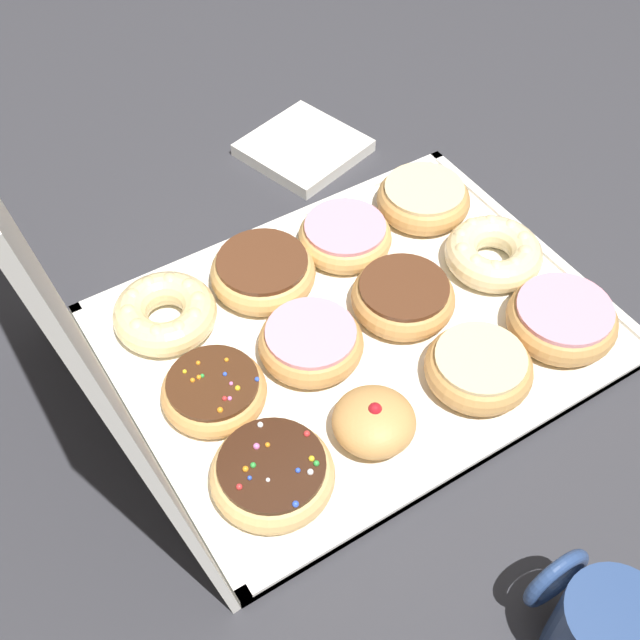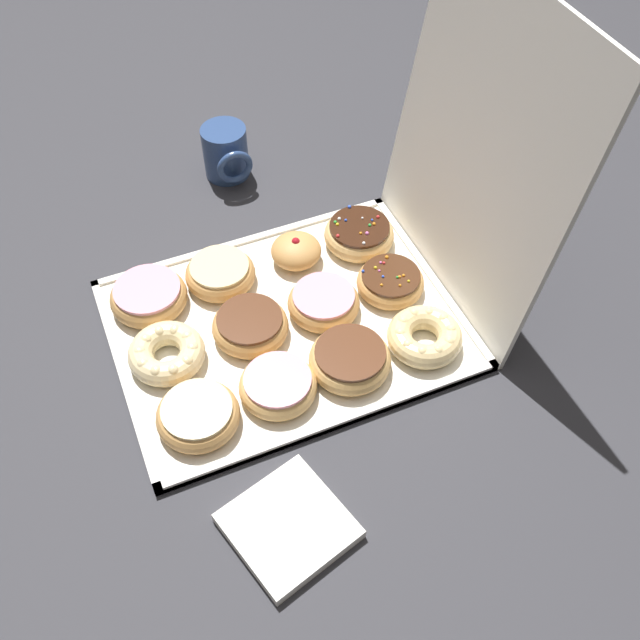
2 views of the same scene
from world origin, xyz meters
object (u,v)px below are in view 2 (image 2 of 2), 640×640
at_px(chocolate_frosted_donut_4, 251,328).
at_px(jelly_filled_donut_6, 296,251).
at_px(cruller_donut_11, 425,336).
at_px(pink_frosted_donut_0, 149,296).
at_px(napkin_stack, 288,526).
at_px(glazed_ring_donut_3, 220,273).
at_px(pink_frosted_donut_5, 278,385).
at_px(pink_frosted_donut_7, 324,303).
at_px(glazed_ring_donut_2, 198,415).
at_px(coffee_mug, 226,152).
at_px(donut_box, 285,325).
at_px(sprinkle_donut_10, 390,281).
at_px(chocolate_frosted_donut_8, 350,359).
at_px(sprinkle_donut_9, 359,234).
at_px(cruller_donut_1, 167,354).

distance_m(chocolate_frosted_donut_4, jelly_filled_donut_6, 0.17).
relative_size(chocolate_frosted_donut_4, cruller_donut_11, 1.02).
height_order(pink_frosted_donut_0, napkin_stack, pink_frosted_donut_0).
xyz_separation_m(glazed_ring_donut_3, pink_frosted_donut_5, (0.24, 0.01, -0.00)).
bearing_deg(napkin_stack, chocolate_frosted_donut_4, 168.84).
bearing_deg(pink_frosted_donut_7, glazed_ring_donut_2, -63.33).
bearing_deg(coffee_mug, napkin_stack, -12.32).
xyz_separation_m(chocolate_frosted_donut_4, pink_frosted_donut_5, (0.11, -0.00, -0.00)).
xyz_separation_m(jelly_filled_donut_6, coffee_mug, (-0.27, -0.03, 0.02)).
bearing_deg(donut_box, pink_frosted_donut_0, -122.93).
bearing_deg(chocolate_frosted_donut_4, pink_frosted_donut_5, -0.05).
xyz_separation_m(sprinkle_donut_10, coffee_mug, (-0.39, -0.14, 0.02)).
bearing_deg(glazed_ring_donut_3, pink_frosted_donut_0, -88.47).
relative_size(glazed_ring_donut_3, napkin_stack, 0.81).
height_order(pink_frosted_donut_5, jelly_filled_donut_6, jelly_filled_donut_6).
xyz_separation_m(pink_frosted_donut_5, pink_frosted_donut_7, (-0.12, 0.12, 0.00)).
relative_size(jelly_filled_donut_6, sprinkle_donut_10, 0.77).
height_order(sprinkle_donut_10, napkin_stack, sprinkle_donut_10).
bearing_deg(pink_frosted_donut_0, cruller_donut_11, 56.42).
bearing_deg(pink_frosted_donut_7, chocolate_frosted_donut_8, -3.99).
bearing_deg(pink_frosted_donut_5, glazed_ring_donut_3, -178.11).
relative_size(donut_box, sprinkle_donut_9, 4.42).
xyz_separation_m(pink_frosted_donut_5, sprinkle_donut_10, (-0.12, 0.24, -0.00)).
bearing_deg(sprinkle_donut_9, glazed_ring_donut_2, -56.24).
height_order(jelly_filled_donut_6, cruller_donut_11, jelly_filled_donut_6).
bearing_deg(sprinkle_donut_10, napkin_stack, -43.58).
xyz_separation_m(jelly_filled_donut_6, sprinkle_donut_9, (0.00, 0.11, -0.00)).
height_order(chocolate_frosted_donut_4, cruller_donut_11, same).
distance_m(glazed_ring_donut_3, chocolate_frosted_donut_8, 0.27).
relative_size(jelly_filled_donut_6, sprinkle_donut_9, 0.70).
relative_size(sprinkle_donut_9, coffee_mug, 1.15).
distance_m(donut_box, sprinkle_donut_10, 0.18).
distance_m(pink_frosted_donut_0, cruller_donut_11, 0.43).
xyz_separation_m(donut_box, pink_frosted_donut_7, (0.00, 0.06, 0.02)).
bearing_deg(sprinkle_donut_9, chocolate_frosted_donut_4, -62.92).
distance_m(sprinkle_donut_9, sprinkle_donut_10, 0.11).
height_order(sprinkle_donut_9, coffee_mug, coffee_mug).
relative_size(pink_frosted_donut_0, chocolate_frosted_donut_4, 1.04).
distance_m(pink_frosted_donut_5, jelly_filled_donut_6, 0.27).
height_order(cruller_donut_1, chocolate_frosted_donut_4, same).
height_order(sprinkle_donut_10, cruller_donut_11, same).
distance_m(donut_box, chocolate_frosted_donut_8, 0.13).
height_order(glazed_ring_donut_2, sprinkle_donut_9, sprinkle_donut_9).
bearing_deg(pink_frosted_donut_7, pink_frosted_donut_5, -45.92).
height_order(glazed_ring_donut_3, coffee_mug, coffee_mug).
bearing_deg(coffee_mug, sprinkle_donut_9, 27.62).
bearing_deg(cruller_donut_1, sprinkle_donut_9, 108.11).
height_order(glazed_ring_donut_2, glazed_ring_donut_3, same).
bearing_deg(chocolate_frosted_donut_8, jelly_filled_donut_6, 177.63).
xyz_separation_m(jelly_filled_donut_6, pink_frosted_donut_7, (0.12, -0.00, -0.00)).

